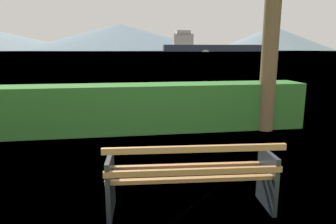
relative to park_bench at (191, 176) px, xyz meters
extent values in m
plane|color=olive|center=(0.00, 0.06, -0.43)|extent=(1400.00, 1400.00, 0.00)
plane|color=#6B8EA3|center=(0.00, 308.95, -0.43)|extent=(620.00, 620.00, 0.00)
cube|color=olive|center=(-0.01, -0.13, 0.02)|extent=(1.89, 0.20, 0.04)
cube|color=olive|center=(0.00, 0.06, 0.02)|extent=(1.89, 0.20, 0.04)
cube|color=olive|center=(0.02, 0.25, 0.02)|extent=(1.89, 0.20, 0.04)
cube|color=olive|center=(-0.01, -0.20, 0.14)|extent=(1.88, 0.18, 0.06)
cube|color=olive|center=(-0.02, -0.25, 0.40)|extent=(1.88, 0.18, 0.06)
cube|color=#1E2328|center=(-0.90, 0.11, -0.09)|extent=(0.09, 0.51, 0.68)
cube|color=#1E2328|center=(0.90, -0.02, -0.09)|extent=(0.09, 0.51, 0.68)
cube|color=#2D6B28|center=(0.00, 3.61, 0.10)|extent=(6.87, 0.84, 1.06)
cylinder|color=brown|center=(2.51, 3.24, 1.66)|extent=(0.36, 0.36, 4.18)
cube|color=#2D384C|center=(88.62, 274.62, 2.61)|extent=(99.71, 19.41, 6.08)
cube|color=silver|center=(56.98, 276.55, 10.51)|extent=(18.53, 13.15, 9.72)
cube|color=silver|center=(56.98, 276.55, 16.89)|extent=(13.28, 14.16, 3.04)
cube|color=silver|center=(66.96, 234.90, 0.02)|extent=(5.74, 3.89, 0.91)
cube|color=silver|center=(66.96, 234.90, 0.79)|extent=(2.32, 1.99, 0.62)
cone|color=slate|center=(0.00, 531.70, 21.83)|extent=(328.50, 328.50, 44.51)
cone|color=slate|center=(313.13, 597.05, 23.57)|extent=(240.27, 240.27, 48.00)
camera|label=1|loc=(-0.75, -3.08, 1.39)|focal=32.20mm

